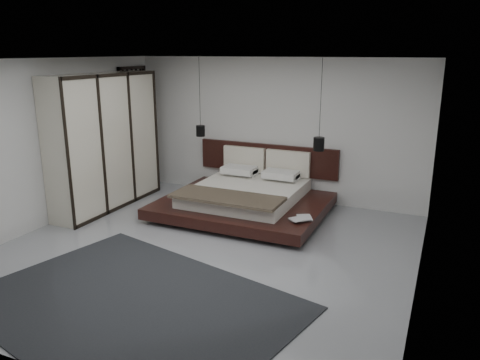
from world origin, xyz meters
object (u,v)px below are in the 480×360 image
at_px(wardrobe, 105,142).
at_px(pendant_left, 201,130).
at_px(pendant_right, 319,144).
at_px(lattice_screen, 135,129).
at_px(bed, 246,197).
at_px(rug, 131,304).

bearing_deg(wardrobe, pendant_left, 41.43).
xyz_separation_m(pendant_right, wardrobe, (-3.78, -1.22, -0.05)).
xyz_separation_m(lattice_screen, pendant_right, (4.03, -0.07, 0.01)).
height_order(lattice_screen, wardrobe, lattice_screen).
height_order(bed, wardrobe, wardrobe).
height_order(wardrobe, rug, wardrobe).
relative_size(lattice_screen, pendant_left, 1.70).
relative_size(lattice_screen, rug, 0.69).
distance_m(pendant_right, wardrobe, 3.97).
bearing_deg(pendant_left, lattice_screen, 177.43).
xyz_separation_m(pendant_left, rug, (1.27, -4.08, -1.38)).
distance_m(bed, wardrobe, 2.85).
bearing_deg(lattice_screen, pendant_right, -1.04).
bearing_deg(lattice_screen, bed, -10.94).
bearing_deg(pendant_right, wardrobe, -162.16).
height_order(pendant_left, pendant_right, same).
bearing_deg(lattice_screen, rug, -55.06).
xyz_separation_m(pendant_left, pendant_right, (2.40, 0.00, -0.08)).
bearing_deg(bed, wardrobe, -163.94).
bearing_deg(pendant_right, rug, -105.55).
distance_m(bed, rug, 3.61).
height_order(lattice_screen, rug, lattice_screen).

